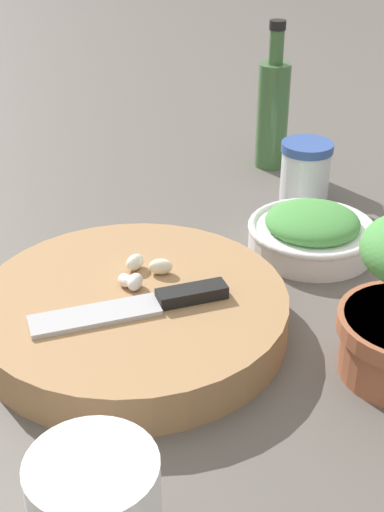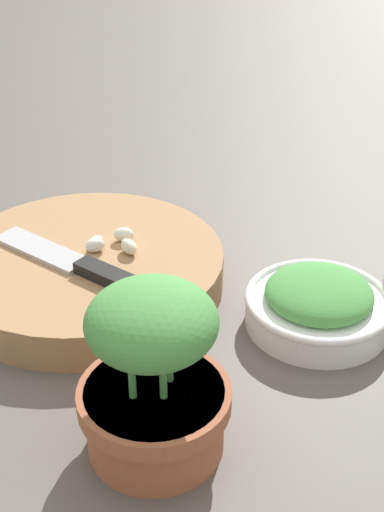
% 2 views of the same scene
% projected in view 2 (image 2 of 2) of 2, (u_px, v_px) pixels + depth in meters
% --- Properties ---
extents(ground_plane, '(5.00, 5.00, 0.00)m').
position_uv_depth(ground_plane, '(204.00, 300.00, 0.79)').
color(ground_plane, '#56514C').
extents(cutting_board, '(0.31, 0.31, 0.04)m').
position_uv_depth(cutting_board, '(87.00, 270.00, 0.80)').
color(cutting_board, '#9E754C').
rests_on(cutting_board, ground_plane).
extents(chef_knife, '(0.06, 0.19, 0.01)m').
position_uv_depth(chef_knife, '(71.00, 261.00, 0.77)').
color(chef_knife, black).
rests_on(chef_knife, cutting_board).
extents(garlic_cloves, '(0.06, 0.06, 0.02)m').
position_uv_depth(garlic_cloves, '(113.00, 242.00, 0.80)').
color(garlic_cloves, silver).
rests_on(garlic_cloves, cutting_board).
extents(herb_bowl, '(0.15, 0.15, 0.06)m').
position_uv_depth(herb_bowl, '(318.00, 304.00, 0.74)').
color(herb_bowl, white).
rests_on(herb_bowl, ground_plane).
extents(potted_herb, '(0.13, 0.13, 0.16)m').
position_uv_depth(potted_herb, '(154.00, 381.00, 0.57)').
color(potted_herb, '#A35B3D').
rests_on(potted_herb, ground_plane).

